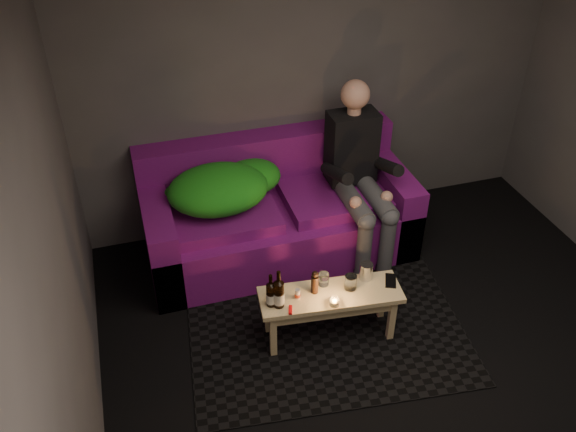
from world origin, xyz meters
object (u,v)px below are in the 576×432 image
Objects in this scene: sofa at (277,215)px; person at (359,171)px; coffee_table at (330,301)px; beer_bottle_b at (279,293)px; steel_cup at (366,271)px; beer_bottle_a at (271,294)px.

sofa is 1.50× the size of person.
coffee_table is (0.07, -1.09, -0.00)m from sofa.
coffee_table is at bearing 2.15° from beer_bottle_b.
person is at bearing 72.12° from steel_cup.
sofa is 1.09m from coffee_table.
beer_bottle_b reaches higher than steel_cup.
coffee_table is 3.42× the size of beer_bottle_b.
coffee_table is at bearing -121.44° from person.
sofa is 7.27× the size of beer_bottle_b.
person is at bearing 42.68° from beer_bottle_a.
beer_bottle_b is at bearing -135.16° from person.
beer_bottle_a is 0.71m from steel_cup.
beer_bottle_a reaches higher than steel_cup.
steel_cup is (0.71, 0.06, -0.03)m from beer_bottle_a.
beer_bottle_a is at bearing -137.32° from person.
person is at bearing -15.58° from sofa.
sofa is 17.02× the size of steel_cup.
sofa reaches higher than beer_bottle_a.
sofa is at bearing 164.42° from person.
beer_bottle_a is (-0.35, -1.08, 0.16)m from sofa.
beer_bottle_a is at bearing -108.02° from sofa.
person is (0.63, -0.17, 0.41)m from sofa.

